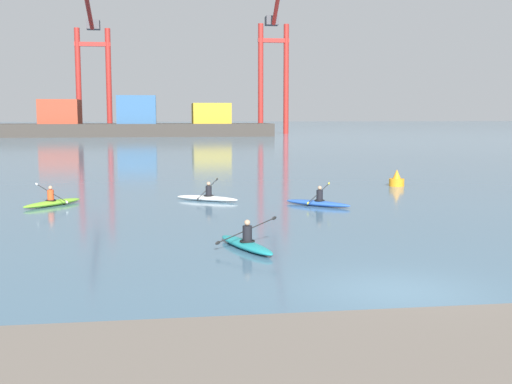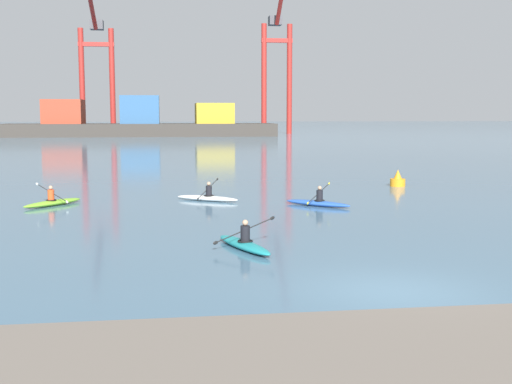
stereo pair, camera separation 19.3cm
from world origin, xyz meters
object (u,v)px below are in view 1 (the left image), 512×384
(kayak_blue, at_px, (318,202))
(kayak_teal, at_px, (246,244))
(gantry_crane_west_mid, at_px, (274,56))
(kayak_white, at_px, (207,197))
(channel_buoy, at_px, (397,180))
(kayak_lime, at_px, (52,202))
(container_barge, at_px, (136,123))
(gantry_crane_west, at_px, (93,60))

(kayak_blue, relative_size, kayak_teal, 0.85)
(gantry_crane_west_mid, xyz_separation_m, kayak_white, (-22.78, -112.54, -16.99))
(gantry_crane_west_mid, height_order, kayak_teal, gantry_crane_west_mid)
(channel_buoy, height_order, kayak_white, kayak_white)
(channel_buoy, xyz_separation_m, kayak_lime, (-18.99, -5.76, -0.19))
(kayak_lime, bearing_deg, channel_buoy, 16.86)
(container_barge, bearing_deg, kayak_blue, -83.18)
(container_barge, xyz_separation_m, kayak_lime, (-0.11, -100.21, -2.38))
(kayak_teal, bearing_deg, container_barge, 93.91)
(gantry_crane_west_mid, distance_m, kayak_teal, 127.47)
(container_barge, bearing_deg, channel_buoy, -78.70)
(kayak_teal, bearing_deg, channel_buoy, 56.28)
(kayak_blue, height_order, kayak_white, kayak_white)
(gantry_crane_west, relative_size, kayak_blue, 10.66)
(channel_buoy, distance_m, kayak_teal, 20.28)
(gantry_crane_west, relative_size, kayak_teal, 9.08)
(gantry_crane_west, height_order, kayak_blue, gantry_crane_west)
(channel_buoy, distance_m, kayak_white, 12.73)
(channel_buoy, xyz_separation_m, kayak_white, (-11.68, -5.07, -0.19))
(channel_buoy, relative_size, kayak_lime, 0.33)
(gantry_crane_west, distance_m, channel_buoy, 113.38)
(gantry_crane_west_mid, xyz_separation_m, kayak_teal, (-22.36, -124.34, -16.99))
(gantry_crane_west, distance_m, kayak_blue, 119.34)
(gantry_crane_west_mid, bearing_deg, kayak_teal, -100.19)
(gantry_crane_west_mid, xyz_separation_m, kayak_lime, (-30.09, -113.22, -16.99))
(container_barge, relative_size, gantry_crane_west_mid, 1.45)
(gantry_crane_west, distance_m, kayak_teal, 127.68)
(gantry_crane_west_mid, xyz_separation_m, channel_buoy, (-11.10, -107.47, -16.80))
(gantry_crane_west, bearing_deg, kayak_white, -81.70)
(gantry_crane_west, height_order, gantry_crane_west_mid, gantry_crane_west_mid)
(kayak_blue, height_order, kayak_teal, kayak_blue)
(container_barge, height_order, gantry_crane_west, gantry_crane_west)
(container_barge, xyz_separation_m, gantry_crane_west, (-9.40, 14.23, 13.38))
(kayak_lime, bearing_deg, kayak_teal, -55.18)
(gantry_crane_west_mid, relative_size, kayak_teal, 10.85)
(gantry_crane_west_mid, bearing_deg, container_barge, -156.53)
(container_barge, height_order, kayak_lime, container_barge)
(kayak_white, bearing_deg, channel_buoy, 23.46)
(gantry_crane_west, bearing_deg, kayak_lime, -85.36)
(channel_buoy, bearing_deg, gantry_crane_west, 104.58)
(gantry_crane_west, bearing_deg, kayak_blue, -79.48)
(kayak_teal, bearing_deg, kayak_blue, 63.61)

